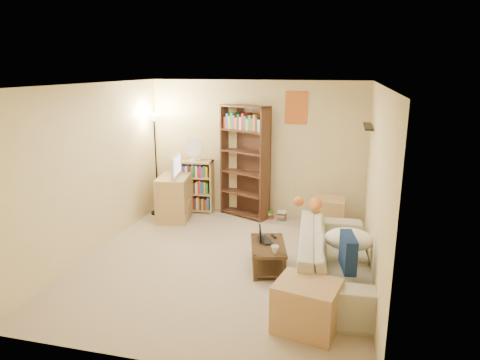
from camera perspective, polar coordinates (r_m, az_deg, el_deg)
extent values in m
plane|color=#C7B495|center=(6.28, -2.14, -10.85)|extent=(4.50, 4.50, 0.00)
cube|color=beige|center=(7.98, 2.19, 4.20)|extent=(4.00, 0.04, 2.50)
cube|color=beige|center=(3.84, -11.61, -7.91)|extent=(4.00, 0.04, 2.50)
cube|color=beige|center=(6.67, -19.02, 1.28)|extent=(0.04, 4.50, 2.50)
cube|color=beige|center=(5.65, 17.64, -0.95)|extent=(0.04, 4.50, 2.50)
cube|color=white|center=(5.67, -2.39, 12.60)|extent=(4.00, 4.50, 0.04)
cube|color=red|center=(7.76, 7.52, 9.52)|extent=(0.40, 0.02, 0.58)
cube|color=black|center=(6.80, 16.72, 6.86)|extent=(0.12, 0.80, 0.03)
imported|color=#BCB79C|center=(5.72, 12.50, -10.08)|extent=(2.47, 1.25, 0.68)
cube|color=#12254F|center=(5.15, 14.21, -9.31)|extent=(0.21, 0.47, 0.40)
ellipsoid|color=white|center=(5.69, 14.32, -7.66)|extent=(0.63, 0.45, 0.27)
ellipsoid|color=orange|center=(6.40, 10.05, -3.13)|extent=(0.44, 0.22, 0.18)
sphere|color=orange|center=(6.39, 7.85, -2.83)|extent=(0.15, 0.15, 0.15)
cube|color=#3A2816|center=(5.95, 3.78, -8.71)|extent=(0.64, 0.90, 0.04)
cube|color=#3A2816|center=(6.06, 3.74, -11.08)|extent=(0.61, 0.86, 0.03)
cube|color=#3A2816|center=(5.68, 2.00, -11.69)|extent=(0.04, 0.04, 0.36)
cube|color=#3A2816|center=(5.71, 5.97, -11.64)|extent=(0.04, 0.04, 0.36)
cube|color=#3A2816|center=(6.34, 1.78, -8.78)|extent=(0.04, 0.04, 0.36)
cube|color=#3A2816|center=(6.36, 5.31, -8.75)|extent=(0.04, 0.04, 0.36)
imported|color=black|center=(6.05, 3.82, -7.96)|extent=(0.50, 0.48, 0.03)
cube|color=white|center=(6.01, 2.70, -7.12)|extent=(0.08, 0.27, 0.18)
imported|color=white|center=(5.68, 4.70, -9.18)|extent=(0.13, 0.13, 0.10)
cube|color=black|center=(6.20, 4.47, -7.46)|extent=(0.11, 0.15, 0.02)
cube|color=tan|center=(7.91, -8.78, -2.39)|extent=(0.65, 0.83, 0.80)
imported|color=black|center=(7.76, -8.95, 1.83)|extent=(0.71, 0.30, 0.39)
cube|color=#44281A|center=(7.83, 0.65, 2.38)|extent=(0.98, 0.66, 2.07)
cube|color=tan|center=(8.29, -6.28, -0.81)|extent=(0.81, 0.39, 1.00)
cylinder|color=white|center=(8.12, -6.07, 2.65)|extent=(0.20, 0.20, 0.04)
cylinder|color=white|center=(8.10, -6.09, 3.35)|extent=(0.02, 0.02, 0.20)
cylinder|color=white|center=(8.05, -6.19, 4.42)|extent=(0.36, 0.06, 0.36)
cylinder|color=black|center=(8.38, -10.80, -4.29)|extent=(0.28, 0.28, 0.03)
cylinder|color=black|center=(8.14, -11.09, 1.57)|extent=(0.03, 0.03, 1.79)
cone|color=beige|center=(7.98, -11.43, 8.11)|extent=(0.32, 0.32, 0.14)
cube|color=tan|center=(7.44, 11.84, -4.57)|extent=(0.53, 0.53, 0.58)
cube|color=tan|center=(4.77, 8.89, -16.28)|extent=(0.75, 0.66, 0.54)
cube|color=red|center=(7.98, 3.78, -4.60)|extent=(0.17, 0.13, 0.15)
cube|color=#1966B2|center=(7.88, 5.59, -4.75)|extent=(0.17, 0.13, 0.18)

